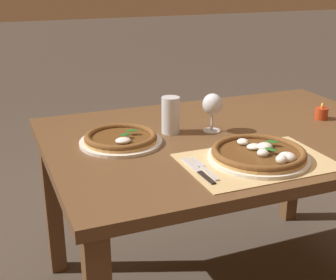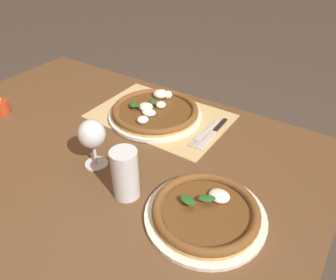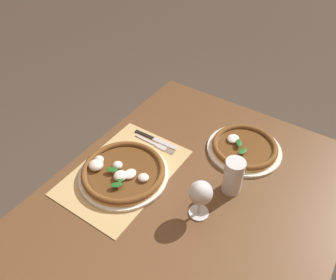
# 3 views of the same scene
# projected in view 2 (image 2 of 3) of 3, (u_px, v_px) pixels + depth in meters

# --- Properties ---
(ground_plane) EXTENTS (24.00, 24.00, 0.00)m
(ground_plane) POSITION_uv_depth(u_px,v_px,m) (117.00, 279.00, 1.49)
(ground_plane) COLOR #473D33
(dining_table) EXTENTS (1.43, 0.99, 0.74)m
(dining_table) POSITION_uv_depth(u_px,v_px,m) (100.00, 171.00, 1.11)
(dining_table) COLOR brown
(dining_table) RESTS_ON ground
(paper_placemat) EXTENTS (0.49, 0.34, 0.00)m
(paper_placemat) POSITION_uv_depth(u_px,v_px,m) (160.00, 116.00, 1.23)
(paper_placemat) COLOR tan
(paper_placemat) RESTS_ON dining_table
(pizza_near) EXTENTS (0.35, 0.35, 0.05)m
(pizza_near) POSITION_uv_depth(u_px,v_px,m) (155.00, 111.00, 1.21)
(pizza_near) COLOR silver
(pizza_near) RESTS_ON paper_placemat
(pizza_far) EXTENTS (0.31, 0.31, 0.04)m
(pizza_far) POSITION_uv_depth(u_px,v_px,m) (206.00, 212.00, 0.82)
(pizza_far) COLOR silver
(pizza_far) RESTS_ON dining_table
(wine_glass) EXTENTS (0.08, 0.08, 0.16)m
(wine_glass) POSITION_uv_depth(u_px,v_px,m) (92.00, 136.00, 0.94)
(wine_glass) COLOR silver
(wine_glass) RESTS_ON dining_table
(pint_glass) EXTENTS (0.07, 0.07, 0.15)m
(pint_glass) POSITION_uv_depth(u_px,v_px,m) (125.00, 175.00, 0.85)
(pint_glass) COLOR silver
(pint_glass) RESTS_ON dining_table
(fork) EXTENTS (0.02, 0.20, 0.00)m
(fork) POSITION_uv_depth(u_px,v_px,m) (205.00, 133.00, 1.13)
(fork) COLOR #B7B7BC
(fork) RESTS_ON paper_placemat
(knife) EXTENTS (0.02, 0.22, 0.01)m
(knife) POSITION_uv_depth(u_px,v_px,m) (213.00, 133.00, 1.13)
(knife) COLOR black
(knife) RESTS_ON paper_placemat
(votive_candle) EXTENTS (0.06, 0.06, 0.07)m
(votive_candle) POSITION_uv_depth(u_px,v_px,m) (2.00, 107.00, 1.24)
(votive_candle) COLOR #B23819
(votive_candle) RESTS_ON dining_table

